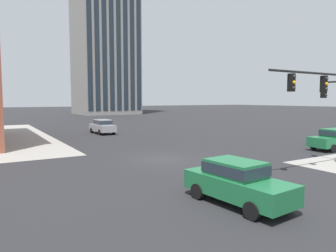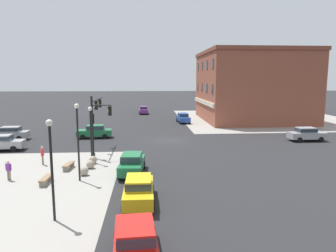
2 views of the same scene
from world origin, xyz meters
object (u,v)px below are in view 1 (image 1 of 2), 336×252
object	(u,v)px
car_main_southbound_near	(103,126)
car_cross_eastbound	(237,180)
car_cross_westbound	(335,138)
traffic_signal_main	(333,102)

from	to	relation	value
car_main_southbound_near	car_cross_eastbound	size ratio (longest dim) A/B	0.98
car_cross_eastbound	car_cross_westbound	size ratio (longest dim) A/B	1.00
traffic_signal_main	car_cross_westbound	bearing A→B (deg)	28.74
car_main_southbound_near	car_cross_eastbound	bearing A→B (deg)	-98.28
traffic_signal_main	car_cross_eastbound	bearing A→B (deg)	-169.00
traffic_signal_main	car_main_southbound_near	size ratio (longest dim) A/B	1.63
traffic_signal_main	car_cross_westbound	world-z (taller)	traffic_signal_main
car_main_southbound_near	car_cross_westbound	xyz separation A→B (m)	(12.04, -20.86, 0.00)
car_cross_eastbound	car_cross_westbound	distance (m)	16.80
car_cross_eastbound	car_cross_westbound	xyz separation A→B (m)	(15.88, 5.49, 0.00)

